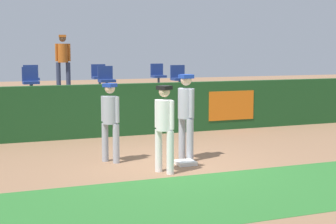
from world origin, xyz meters
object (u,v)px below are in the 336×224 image
(first_base, at_px, (185,163))
(player_fielder_home, at_px, (164,123))
(player_coach_visitor, at_px, (110,117))
(spectator_hooded, at_px, (63,58))
(seat_back_center, at_px, (99,75))
(player_runner_visitor, at_px, (186,111))
(seat_front_right, at_px, (179,77))
(seat_front_center, at_px, (106,78))
(seat_back_right, at_px, (158,74))
(seat_back_left, at_px, (31,77))
(seat_front_left, at_px, (31,80))

(first_base, relative_size, player_fielder_home, 0.23)
(player_coach_visitor, height_order, spectator_hooded, spectator_hooded)
(seat_back_center, bearing_deg, player_runner_visitor, -87.81)
(player_runner_visitor, bearing_deg, spectator_hooded, -177.14)
(player_fielder_home, xyz_separation_m, player_runner_visitor, (0.86, 0.93, 0.09))
(seat_front_right, bearing_deg, player_fielder_home, -114.90)
(player_runner_visitor, bearing_deg, player_coach_visitor, -110.75)
(player_coach_visitor, relative_size, seat_front_center, 2.02)
(seat_front_center, bearing_deg, seat_back_right, 37.75)
(seat_back_left, bearing_deg, spectator_hooded, 28.44)
(player_runner_visitor, xyz_separation_m, seat_back_right, (1.84, 6.81, 0.45))
(player_coach_visitor, distance_m, seat_front_left, 4.80)
(player_fielder_home, relative_size, seat_front_right, 2.04)
(first_base, relative_size, player_runner_visitor, 0.21)
(player_fielder_home, distance_m, player_coach_visitor, 1.50)
(seat_back_left, bearing_deg, seat_front_center, -41.91)
(seat_front_right, xyz_separation_m, seat_back_right, (-0.05, 1.80, -0.00))
(seat_front_left, height_order, spectator_hooded, spectator_hooded)
(first_base, relative_size, seat_front_center, 0.48)
(player_coach_visitor, distance_m, seat_back_right, 7.32)
(seat_front_center, relative_size, spectator_hooded, 0.46)
(first_base, height_order, player_runner_visitor, player_runner_visitor)
(player_runner_visitor, relative_size, seat_front_center, 2.23)
(seat_front_center, height_order, seat_back_center, same)
(first_base, xyz_separation_m, seat_back_right, (2.04, 7.24, 1.49))
(seat_front_left, xyz_separation_m, seat_back_left, (0.22, 1.80, 0.00))
(seat_front_center, xyz_separation_m, seat_front_right, (2.38, 0.00, 0.00))
(first_base, height_order, player_fielder_home, player_fielder_home)
(player_coach_visitor, xyz_separation_m, seat_back_left, (-0.89, 6.44, 0.55))
(seat_front_center, distance_m, seat_front_left, 2.23)
(player_runner_visitor, distance_m, seat_front_center, 5.06)
(first_base, height_order, seat_back_center, seat_back_center)
(first_base, height_order, seat_front_right, seat_front_right)
(seat_front_left, height_order, seat_back_right, same)
(first_base, relative_size, seat_front_left, 0.48)
(seat_front_right, distance_m, spectator_hooded, 4.09)
(player_fielder_home, bearing_deg, seat_front_left, 170.36)
(player_runner_visitor, distance_m, player_coach_visitor, 1.64)
(seat_front_center, xyz_separation_m, seat_back_right, (2.32, 1.80, -0.00))
(first_base, bearing_deg, seat_front_center, 92.98)
(seat_front_center, bearing_deg, seat_front_right, 0.01)
(seat_front_center, distance_m, seat_front_right, 2.38)
(player_runner_visitor, bearing_deg, seat_back_left, -167.42)
(seat_front_right, bearing_deg, seat_back_left, 157.68)
(seat_front_left, xyz_separation_m, seat_back_center, (2.45, 1.80, 0.00))
(spectator_hooded, bearing_deg, seat_back_center, 161.49)
(first_base, bearing_deg, seat_back_center, 90.51)
(seat_back_right, relative_size, spectator_hooded, 0.46)
(first_base, xyz_separation_m, spectator_hooded, (-1.16, 7.85, 2.08))
(seat_back_center, height_order, seat_back_left, same)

